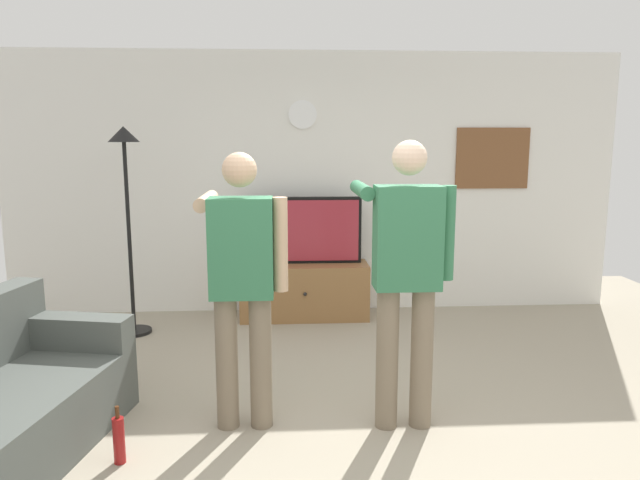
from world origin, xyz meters
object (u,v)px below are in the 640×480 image
Objects in this scene: wall_clock at (303,115)px; person_standing_nearer_couch at (406,269)px; floor_lamp at (126,188)px; framed_picture at (492,158)px; beverage_bottle at (119,440)px; tv_stand at (304,291)px; person_standing_nearer_lamp at (242,276)px; television at (304,230)px.

person_standing_nearer_couch is (0.55, -2.63, -1.03)m from wall_clock.
wall_clock reaches higher than floor_lamp.
framed_picture is at bearing 61.24° from person_standing_nearer_couch.
tv_stand is at bearing 67.11° from beverage_bottle.
floor_lamp is 1.11× the size of person_standing_nearer_lamp.
framed_picture is 3.70m from floor_lamp.
beverage_bottle is at bearing -136.39° from framed_picture.
wall_clock is 1.89m from floor_lamp.
person_standing_nearer_lamp reaches higher than tv_stand.
person_standing_nearer_lamp is 0.96× the size of person_standing_nearer_couch.
person_standing_nearer_lamp is at bearing 176.80° from person_standing_nearer_couch.
person_standing_nearer_lamp reaches higher than television.
beverage_bottle is at bearing -168.16° from person_standing_nearer_couch.
floor_lamp is 2.95m from person_standing_nearer_couch.
person_standing_nearer_lamp is 1.16m from beverage_bottle.
wall_clock reaches higher than person_standing_nearer_lamp.
person_standing_nearer_lamp is at bearing -101.09° from television.
person_standing_nearer_couch is at bearing -76.94° from television.
person_standing_nearer_couch is (1.01, -0.06, 0.05)m from person_standing_nearer_lamp.
wall_clock is 0.85× the size of beverage_bottle.
floor_lamp is at bearing 121.77° from person_standing_nearer_lamp.
television is (0.00, 0.05, 0.62)m from tv_stand.
person_standing_nearer_lamp is 5.10× the size of beverage_bottle.
floor_lamp is 1.06× the size of person_standing_nearer_couch.
tv_stand is at bearing 103.31° from person_standing_nearer_couch.
framed_picture is 0.45× the size of person_standing_nearer_lamp.
television is at bearing 90.00° from tv_stand.
person_standing_nearer_lamp is (-0.46, -2.57, -1.08)m from wall_clock.
wall_clock is 3.73m from beverage_bottle.
television is 3.43× the size of beverage_bottle.
tv_stand is at bearing 78.69° from person_standing_nearer_lamp.
television is 3.06m from beverage_bottle.
wall_clock is 2.83m from person_standing_nearer_lamp.
television is 0.67× the size of person_standing_nearer_lamp.
person_standing_nearer_couch is at bearing 11.84° from beverage_bottle.
wall_clock is at bearing 101.89° from person_standing_nearer_couch.
wall_clock is 2.05m from framed_picture.
wall_clock is at bearing 22.76° from floor_lamp.
tv_stand is 2.00m from floor_lamp.
person_standing_nearer_lamp is at bearing 31.10° from beverage_bottle.
person_standing_nearer_couch is (0.55, -2.39, 0.13)m from television.
television is 4.04× the size of wall_clock.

